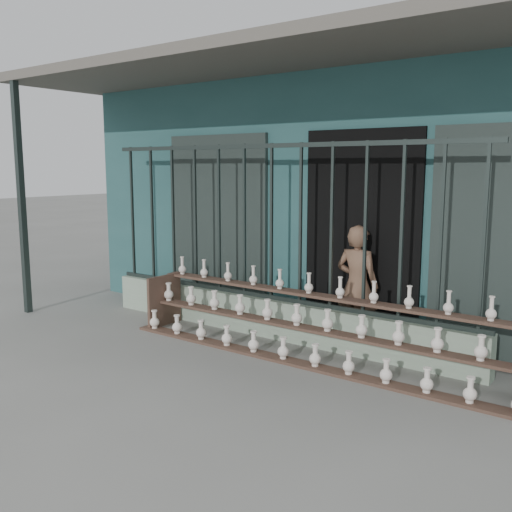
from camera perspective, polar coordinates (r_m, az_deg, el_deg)
The scene contains 6 objects.
ground at distance 5.86m, azimuth -5.90°, elevation -10.96°, with size 60.00×60.00×0.00m, color slate.
workshop_building at distance 9.10m, azimuth 12.21°, elevation 6.44°, with size 7.40×6.60×3.21m.
parapet_wall at distance 6.76m, azimuth 1.51°, elevation -6.18°, with size 5.00×0.20×0.45m, color #98AF96.
security_fence at distance 6.56m, azimuth 1.55°, elevation 3.34°, with size 5.00×0.04×1.80m.
shelf_rack at distance 5.98m, azimuth 5.52°, elevation -6.91°, with size 4.50×0.68×0.85m.
elderly_woman at distance 6.44m, azimuth 10.07°, elevation -2.93°, with size 0.50×0.33×1.36m, color brown.
Camera 1 is at (3.71, -4.07, 1.99)m, focal length 40.00 mm.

